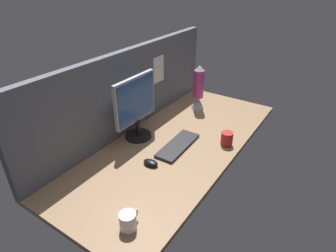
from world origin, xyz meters
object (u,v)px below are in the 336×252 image
object	(u,v)px
mouse	(151,163)
mug_ceramic_white	(128,221)
mug_red_plastic	(227,139)
keyboard	(178,145)
monitor	(136,106)
lava_lamp	(198,91)

from	to	relation	value
mouse	mug_ceramic_white	distance (cm)	46.99
mouse	mug_red_plastic	size ratio (longest dim) A/B	1.04
mouse	keyboard	bearing A→B (deg)	-9.07
monitor	keyboard	xyz separation A→B (cm)	(4.66, -29.91, -22.60)
mug_red_plastic	lava_lamp	size ratio (longest dim) A/B	0.25
keyboard	mug_red_plastic	xyz separation A→B (cm)	(19.96, -25.38, 3.61)
monitor	mug_ceramic_white	size ratio (longest dim) A/B	3.94
keyboard	lava_lamp	world-z (taller)	lava_lamp
keyboard	mouse	bearing A→B (deg)	171.29
mug_red_plastic	mug_ceramic_white	distance (cm)	88.79
monitor	lava_lamp	xyz separation A→B (cm)	(62.28, -13.14, -8.19)
mug_red_plastic	monitor	bearing A→B (deg)	114.00
monitor	mug_red_plastic	xyz separation A→B (cm)	(24.62, -55.29, -18.98)
mouse	lava_lamp	bearing A→B (deg)	7.06
mouse	mug_ceramic_white	world-z (taller)	mug_ceramic_white
mug_red_plastic	lava_lamp	distance (cm)	57.54
mouse	mug_ceramic_white	xyz separation A→B (cm)	(-42.71, -19.41, 2.70)
monitor	mug_red_plastic	world-z (taller)	monitor
keyboard	mug_red_plastic	world-z (taller)	mug_red_plastic
keyboard	mouse	xyz separation A→B (cm)	(-25.67, 3.05, 0.70)
monitor	keyboard	bearing A→B (deg)	-81.14
monitor	mug_red_plastic	distance (cm)	63.43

